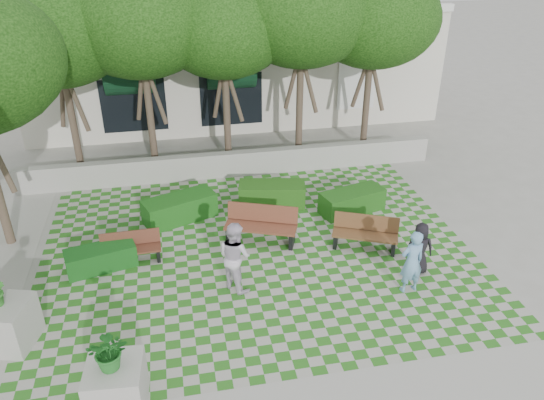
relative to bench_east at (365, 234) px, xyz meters
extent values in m
plane|color=gray|center=(-3.05, -0.70, -0.46)|extent=(90.00, 90.00, 0.00)
plane|color=#2B721E|center=(-3.05, 0.30, -0.46)|extent=(12.00, 12.00, 0.00)
cube|color=#9E9B93|center=(-3.05, 5.50, -0.01)|extent=(15.00, 0.36, 0.90)
cube|color=brown|center=(-0.03, -0.07, -0.01)|extent=(1.90, 1.26, 0.06)
cube|color=brown|center=(0.08, 0.17, 0.27)|extent=(1.73, 0.87, 0.46)
cube|color=black|center=(-0.77, 0.26, -0.24)|extent=(0.30, 0.51, 0.45)
cube|color=black|center=(0.71, -0.40, -0.24)|extent=(0.30, 0.51, 0.45)
cube|color=brown|center=(-2.87, 0.85, 0.05)|extent=(2.16, 1.35, 0.07)
cube|color=brown|center=(-2.76, 1.12, 0.36)|extent=(1.98, 0.90, 0.52)
cube|color=black|center=(-3.73, 1.18, -0.21)|extent=(0.32, 0.58, 0.51)
cube|color=black|center=(-2.02, 0.51, -0.21)|extent=(0.32, 0.58, 0.51)
cube|color=#52291C|center=(-6.52, 0.57, -0.06)|extent=(1.62, 0.53, 0.05)
cube|color=#52291C|center=(-6.53, 0.80, 0.18)|extent=(1.61, 0.15, 0.40)
cube|color=black|center=(-7.24, 0.55, -0.27)|extent=(0.10, 0.45, 0.39)
cube|color=black|center=(-5.81, 0.58, -0.27)|extent=(0.10, 0.45, 0.39)
cube|color=#194B14|center=(0.33, 2.09, -0.10)|extent=(2.21, 1.34, 0.72)
cube|color=#1E4E14|center=(-2.09, 3.05, -0.09)|extent=(2.27, 1.27, 0.75)
cube|color=#164E14|center=(-5.11, 2.65, -0.07)|extent=(2.40, 1.62, 0.78)
cube|color=#124516|center=(-7.32, 0.45, -0.15)|extent=(1.94, 1.15, 0.64)
cube|color=#9E9B93|center=(-6.62, -4.39, 0.06)|extent=(1.13, 1.13, 1.05)
imported|color=#226D24|center=(-6.62, -4.39, 1.00)|extent=(0.79, 0.70, 0.82)
cube|color=#9E9B93|center=(-9.09, -2.10, 0.07)|extent=(1.33, 1.33, 1.07)
imported|color=#72A4CF|center=(0.41, -2.10, 0.41)|extent=(0.68, 0.49, 1.75)
imported|color=black|center=(0.97, -1.38, 0.27)|extent=(0.82, 0.65, 1.47)
imported|color=silver|center=(-3.87, -1.07, 0.48)|extent=(1.12, 1.16, 1.89)
cylinder|color=#47382B|center=(-8.55, 6.90, 1.36)|extent=(0.26, 0.26, 3.64)
ellipsoid|color=#1E4C11|center=(-8.55, 6.90, 4.61)|extent=(4.80, 4.80, 3.60)
cylinder|color=#47382B|center=(-5.85, 6.90, 1.44)|extent=(0.26, 0.26, 3.81)
ellipsoid|color=#1E4C11|center=(-5.85, 6.90, 4.84)|extent=(5.00, 5.00, 3.75)
cylinder|color=#47382B|center=(-3.05, 6.90, 1.33)|extent=(0.26, 0.26, 3.58)
ellipsoid|color=#1E4C11|center=(-3.05, 6.90, 4.53)|extent=(4.60, 4.60, 3.45)
cylinder|color=#47382B|center=(-0.25, 6.90, 1.50)|extent=(0.26, 0.26, 3.92)
ellipsoid|color=#1E4C11|center=(-0.25, 6.90, 5.00)|extent=(5.20, 5.20, 3.90)
cylinder|color=#47382B|center=(2.45, 6.90, 1.38)|extent=(0.26, 0.26, 3.70)
ellipsoid|color=#1E4C11|center=(2.45, 6.90, 4.68)|extent=(4.80, 4.80, 3.60)
cube|color=beige|center=(-2.05, 13.50, 2.04)|extent=(18.00, 8.00, 5.00)
cube|color=white|center=(-2.05, 9.50, 4.54)|extent=(18.00, 0.30, 0.30)
cube|color=black|center=(2.95, 9.48, 1.74)|extent=(1.40, 0.10, 2.40)
cylinder|color=#0E341C|center=(-6.55, 9.48, 2.54)|extent=(3.00, 1.80, 1.80)
cube|color=black|center=(-6.55, 9.48, 1.14)|extent=(2.60, 0.08, 2.20)
cylinder|color=#0E341C|center=(-2.55, 9.48, 2.54)|extent=(3.00, 1.80, 1.80)
cube|color=black|center=(-2.55, 9.48, 1.14)|extent=(2.60, 0.08, 2.20)
camera|label=1|loc=(-5.12, -12.01, 8.03)|focal=35.00mm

